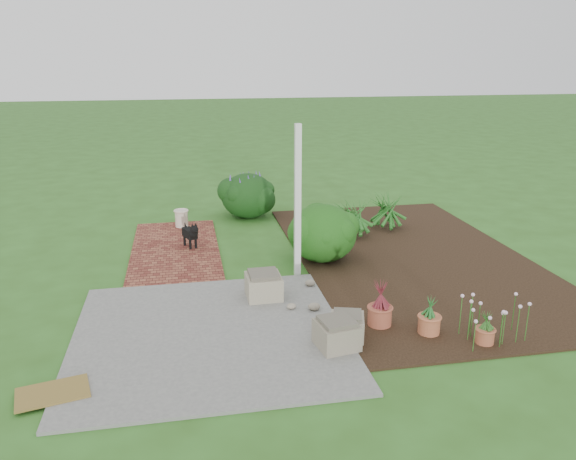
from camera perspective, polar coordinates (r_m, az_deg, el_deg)
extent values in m
plane|color=#305D1D|center=(9.24, -0.76, -4.95)|extent=(80.00, 80.00, 0.00)
cube|color=slate|center=(7.53, -7.95, -10.41)|extent=(3.50, 3.50, 0.04)
cube|color=maroon|center=(10.75, -11.37, -1.91)|extent=(1.60, 3.50, 0.04)
cube|color=black|center=(10.37, 12.50, -2.75)|extent=(4.00, 7.00, 0.03)
cube|color=white|center=(8.99, 0.98, 2.82)|extent=(0.10, 0.10, 2.50)
cube|color=#716955|center=(7.08, 4.97, -10.56)|extent=(0.55, 0.55, 0.32)
cube|color=gray|center=(7.32, 6.03, -9.75)|extent=(0.52, 0.52, 0.28)
cube|color=gray|center=(8.40, -2.49, -5.74)|extent=(0.52, 0.52, 0.34)
cube|color=olive|center=(6.74, -22.80, -14.99)|extent=(0.83, 0.64, 0.02)
cube|color=black|center=(10.69, -9.96, -0.33)|extent=(0.29, 0.40, 0.16)
cylinder|color=black|center=(10.61, -9.90, -1.45)|extent=(0.04, 0.04, 0.18)
cylinder|color=black|center=(10.65, -9.35, -1.35)|extent=(0.04, 0.04, 0.18)
cylinder|color=black|center=(10.84, -10.46, -1.07)|extent=(0.04, 0.04, 0.18)
cylinder|color=black|center=(10.88, -9.92, -0.97)|extent=(0.04, 0.04, 0.18)
sphere|color=black|center=(10.46, -9.50, 0.05)|extent=(0.15, 0.15, 0.15)
cone|color=black|center=(10.83, -10.40, 0.50)|extent=(0.10, 0.13, 0.14)
cylinder|color=beige|center=(12.02, -10.77, 1.17)|extent=(0.35, 0.35, 0.36)
ellipsoid|color=#0B3F0E|center=(9.87, 3.54, -0.15)|extent=(1.41, 1.41, 1.02)
cylinder|color=#9E4D35|center=(7.72, 9.30, -8.57)|extent=(0.32, 0.32, 0.26)
cylinder|color=#A75738|center=(7.60, 19.37, -10.08)|extent=(0.25, 0.25, 0.19)
cylinder|color=#B05F3B|center=(7.64, 14.14, -9.28)|extent=(0.35, 0.35, 0.24)
ellipsoid|color=black|center=(12.66, -4.10, 3.61)|extent=(1.45, 1.45, 1.01)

